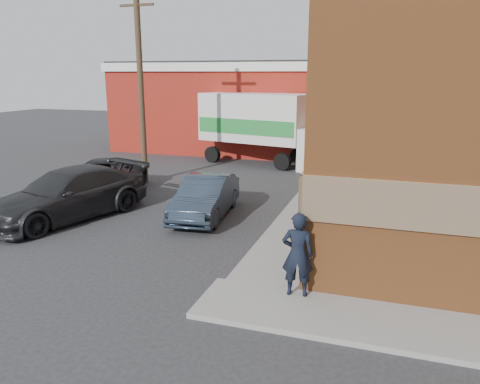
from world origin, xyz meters
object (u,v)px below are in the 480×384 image
Objects in this scene: man at (297,254)px; suv_b at (68,194)px; utility_pole at (140,77)px; suv_a at (102,178)px; sedan at (206,197)px; warehouse at (247,106)px; box_truck at (267,124)px.

suv_b is (-8.73, 3.50, -0.22)m from man.
suv_a is at bearing -98.86° from utility_pole.
sedan is at bearing -41.08° from utility_pole.
warehouse reaches higher than suv_b.
suv_a is at bearing -97.98° from warehouse.
man reaches higher than suv_a.
sedan is at bearing -74.44° from box_truck.
utility_pole is 6.95m from suv_b.
suv_b is at bearing -165.87° from sedan.
suv_b is at bearing -30.06° from man.
suv_b is (-4.45, -1.66, 0.14)m from sedan.
box_truck reaches higher than suv_a.
suv_a is at bearing 158.71° from sedan.
sedan is (4.69, -4.09, -4.03)m from utility_pole.
utility_pole reaches higher than suv_a.
suv_b is 0.73× the size of box_truck.
warehouse reaches higher than box_truck.
suv_a is (-9.40, 6.53, -0.35)m from man.
utility_pole reaches higher than box_truck.
suv_a reaches higher than sedan.
box_truck is at bearing 89.28° from suv_b.
suv_a is 0.64× the size of box_truck.
warehouse is 16.91m from suv_b.
suv_b is (0.67, -3.03, 0.13)m from suv_a.
warehouse is 1.81× the size of utility_pole.
utility_pole is 1.73× the size of suv_a.
warehouse is at bearing -77.95° from man.
box_truck is at bearing 49.04° from suv_a.
suv_b is at bearing -90.11° from suv_a.
man is 0.44× the size of sedan.
man is at bearing -3.69° from suv_b.
suv_a is at bearing -42.98° from man.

